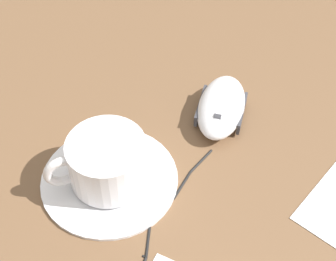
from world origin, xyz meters
The scene contains 5 objects.
ground_plane centered at (0.00, 0.00, 0.00)m, with size 3.00×3.00×0.00m, color brown.
saucer centered at (-0.09, -0.02, 0.00)m, with size 0.16×0.16×0.01m, color white.
coffee_cup centered at (-0.09, -0.02, 0.04)m, with size 0.09×0.11×0.06m.
computer_mouse centered at (-0.05, 0.14, 0.02)m, with size 0.10×0.12×0.04m.
mouse_cable centered at (-0.01, -0.01, 0.00)m, with size 0.04×0.20×0.00m.
Camera 1 is at (0.17, -0.26, 0.48)m, focal length 55.00 mm.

